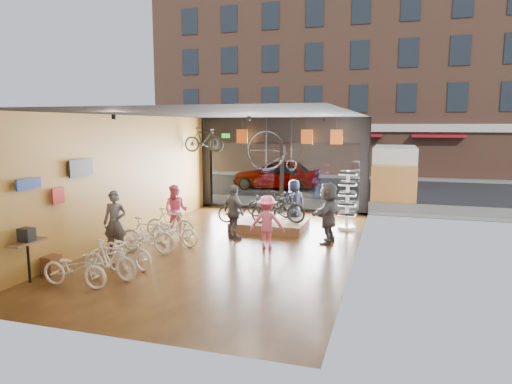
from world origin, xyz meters
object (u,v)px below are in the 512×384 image
at_px(customer_1, 176,211).
at_px(customer_4, 294,202).
at_px(floor_bike_1, 110,260).
at_px(hung_bike, 204,140).
at_px(street_car, 276,174).
at_px(floor_bike_5, 170,223).
at_px(floor_bike_2, 127,250).
at_px(penny_farthing, 274,152).
at_px(box_truck, 394,172).
at_px(display_bike_left, 243,210).
at_px(display_bike_right, 271,205).
at_px(sunglasses_rack, 347,200).
at_px(display_platform, 270,225).
at_px(customer_2, 234,212).
at_px(customer_0, 115,223).
at_px(display_bike_mid, 281,207).
at_px(customer_5, 328,213).
at_px(customer_3, 267,222).
at_px(floor_bike_0, 75,269).
at_px(floor_bike_4, 175,231).
at_px(floor_bike_3, 147,235).

bearing_deg(customer_1, customer_4, 37.98).
xyz_separation_m(floor_bike_1, hung_bike, (-0.94, 7.71, 2.47)).
relative_size(street_car, floor_bike_5, 2.99).
xyz_separation_m(floor_bike_2, penny_farthing, (1.89, 7.03, 2.06)).
xyz_separation_m(street_car, box_truck, (6.21, -1.00, 0.40)).
distance_m(display_bike_left, display_bike_right, 1.34).
distance_m(floor_bike_2, customer_1, 3.34).
relative_size(display_bike_right, sunglasses_rack, 0.83).
bearing_deg(display_platform, floor_bike_1, -110.35).
relative_size(customer_2, penny_farthing, 0.92).
bearing_deg(customer_0, display_platform, 42.89).
height_order(display_bike_mid, customer_2, customer_2).
bearing_deg(floor_bike_2, hung_bike, 24.07).
relative_size(sunglasses_rack, hung_bike, 1.27).
bearing_deg(customer_5, floor_bike_1, -35.79).
relative_size(customer_3, sunglasses_rack, 0.77).
xyz_separation_m(display_bike_left, penny_farthing, (0.36, 2.54, 1.76)).
bearing_deg(display_bike_left, customer_2, 169.28).
bearing_deg(customer_0, floor_bike_0, -86.31).
bearing_deg(display_bike_mid, customer_5, -113.34).
bearing_deg(floor_bike_4, customer_2, -39.44).
xyz_separation_m(floor_bike_3, customer_4, (3.08, 4.75, 0.30)).
distance_m(floor_bike_4, customer_4, 4.69).
bearing_deg(display_bike_right, customer_2, 162.20).
height_order(box_truck, customer_0, box_truck).
xyz_separation_m(floor_bike_5, customer_2, (1.96, 0.43, 0.38)).
height_order(floor_bike_2, customer_2, customer_2).
height_order(display_bike_mid, customer_5, customer_5).
height_order(floor_bike_4, display_bike_mid, display_bike_mid).
relative_size(display_bike_mid, customer_0, 0.96).
height_order(floor_bike_0, floor_bike_3, floor_bike_3).
bearing_deg(penny_farthing, display_bike_left, -98.15).
relative_size(display_platform, sunglasses_rack, 1.20).
bearing_deg(floor_bike_0, customer_0, 12.14).
height_order(floor_bike_2, display_platform, floor_bike_2).
xyz_separation_m(box_truck, floor_bike_4, (-6.10, -11.39, -0.77)).
relative_size(street_car, display_platform, 1.97).
relative_size(floor_bike_5, hung_bike, 1.00).
height_order(street_car, floor_bike_3, street_car).
bearing_deg(hung_bike, box_truck, -50.73).
xyz_separation_m(floor_bike_3, display_platform, (2.47, 3.78, -0.35)).
relative_size(floor_bike_2, display_platform, 0.70).
relative_size(box_truck, customer_1, 3.74).
bearing_deg(customer_2, customer_5, -134.17).
distance_m(customer_0, sunglasses_rack, 7.52).
relative_size(street_car, customer_0, 2.67).
relative_size(customer_2, sunglasses_rack, 0.85).
relative_size(customer_3, customer_4, 0.96).
distance_m(street_car, floor_bike_3, 13.36).
xyz_separation_m(floor_bike_1, customer_0, (-1.00, 1.74, 0.43)).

